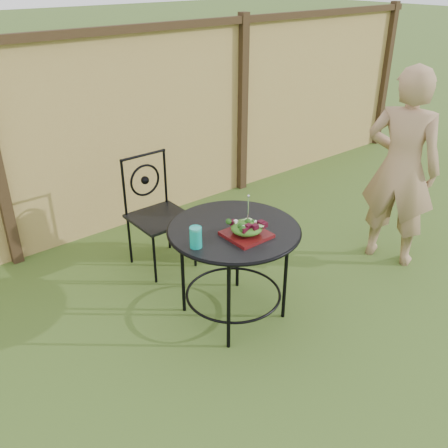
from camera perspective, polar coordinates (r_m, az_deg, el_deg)
name	(u,v)px	position (r m, az deg, el deg)	size (l,w,h in m)	color
ground	(299,322)	(3.75, 8.52, -11.03)	(60.00, 60.00, 0.00)	#2C4717
fence	(136,128)	(4.87, -10.08, 10.77)	(8.00, 0.12, 1.90)	tan
patio_table	(234,246)	(3.47, 1.13, -2.48)	(0.92, 0.92, 0.72)	black
patio_chair	(156,210)	(4.20, -7.73, 1.62)	(0.46, 0.46, 0.95)	black
diner	(401,169)	(4.35, 19.59, 5.99)	(0.61, 0.40, 1.67)	#9D7A5A
salad_plate	(246,235)	(3.30, 2.58, -1.22)	(0.27, 0.27, 0.02)	#3D080C
salad	(247,228)	(3.27, 2.60, -0.42)	(0.21, 0.21, 0.08)	#235614
fork	(248,209)	(3.22, 2.78, 1.68)	(0.01, 0.01, 0.18)	silver
drinking_glass	(196,237)	(3.15, -3.25, -1.52)	(0.08, 0.08, 0.14)	#0EA999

